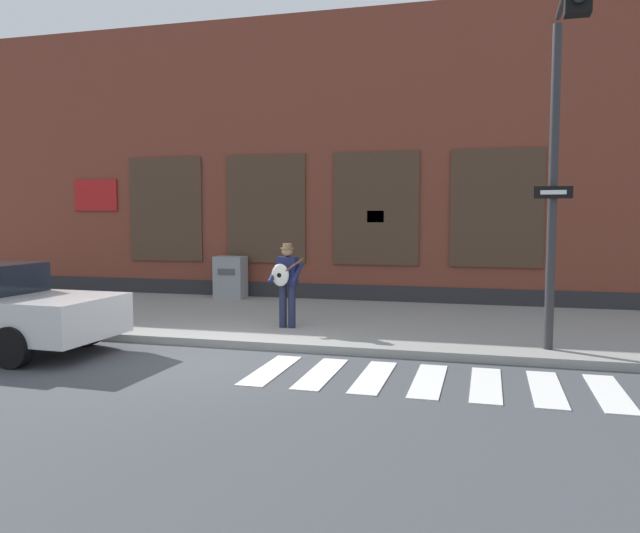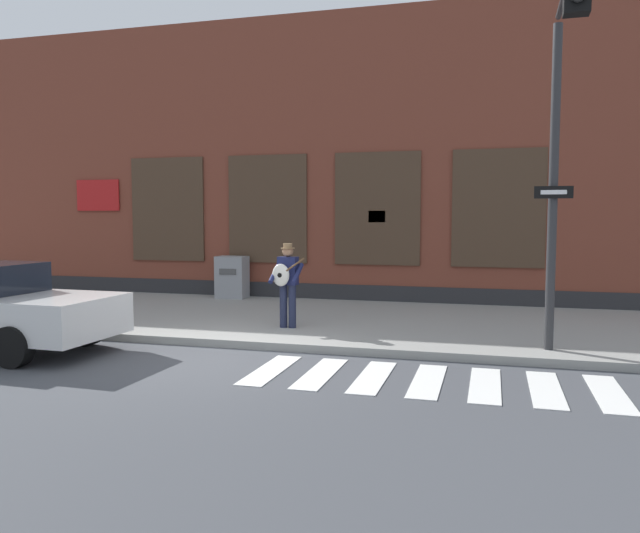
# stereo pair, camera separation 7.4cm
# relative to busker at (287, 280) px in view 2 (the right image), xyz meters

# --- Properties ---
(ground_plane) EXTENTS (160.00, 160.00, 0.00)m
(ground_plane) POSITION_rel_busker_xyz_m (-0.49, -2.35, -1.10)
(ground_plane) COLOR #424449
(sidewalk) EXTENTS (28.00, 5.84, 0.14)m
(sidewalk) POSITION_rel_busker_xyz_m (-0.49, 1.44, -1.03)
(sidewalk) COLOR gray
(sidewalk) RESTS_ON ground
(building_backdrop) EXTENTS (28.00, 4.06, 7.65)m
(building_backdrop) POSITION_rel_busker_xyz_m (-0.49, 6.35, 2.72)
(building_backdrop) COLOR brown
(building_backdrop) RESTS_ON ground
(crosswalk) EXTENTS (5.20, 1.90, 0.01)m
(crosswalk) POSITION_rel_busker_xyz_m (3.05, -2.78, -1.09)
(crosswalk) COLOR silver
(crosswalk) RESTS_ON ground
(busker) EXTENTS (0.71, 0.54, 1.68)m
(busker) POSITION_rel_busker_xyz_m (0.00, 0.00, 0.00)
(busker) COLOR #1E233D
(busker) RESTS_ON sidewalk
(traffic_light) EXTENTS (0.60, 3.12, 5.48)m
(traffic_light) POSITION_rel_busker_xyz_m (4.82, -1.87, 2.82)
(traffic_light) COLOR #2D2D30
(traffic_light) RESTS_ON sidewalk
(utility_box) EXTENTS (0.80, 0.58, 1.13)m
(utility_box) POSITION_rel_busker_xyz_m (-2.87, 3.91, -0.39)
(utility_box) COLOR gray
(utility_box) RESTS_ON sidewalk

